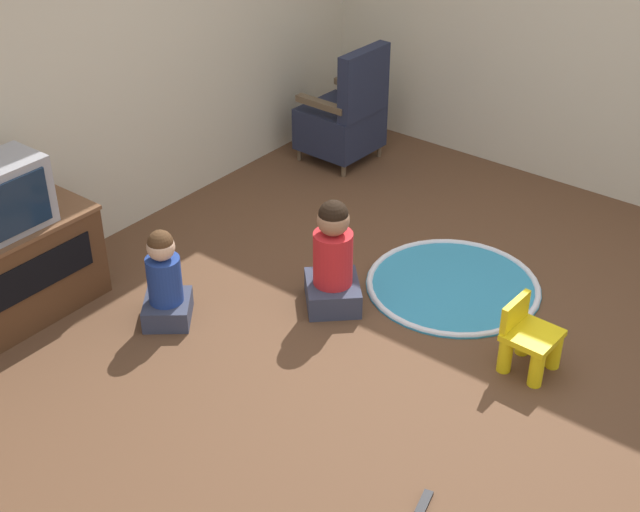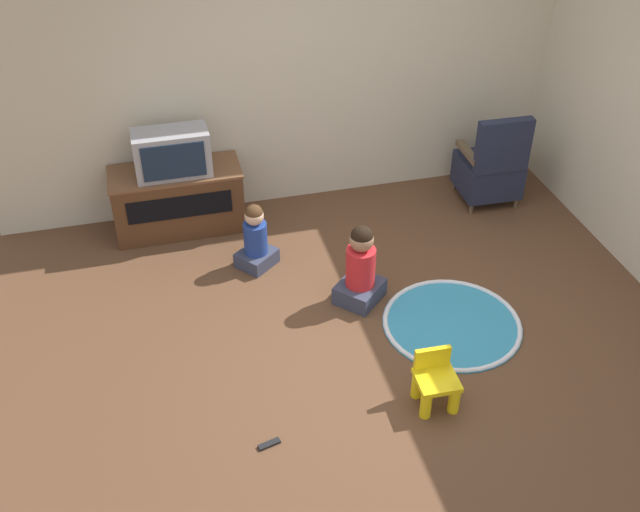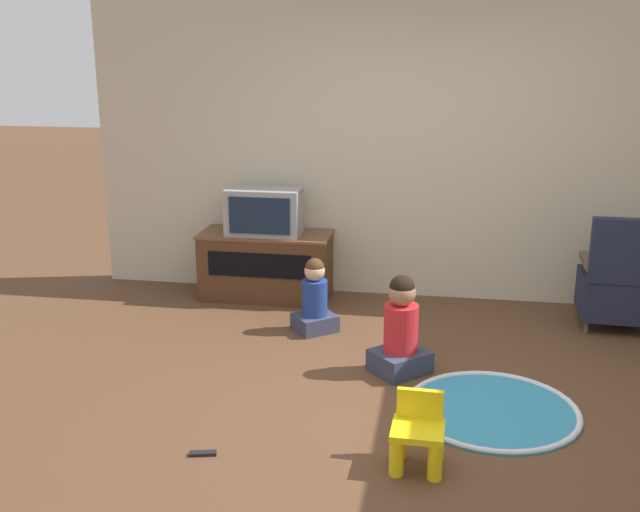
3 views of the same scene
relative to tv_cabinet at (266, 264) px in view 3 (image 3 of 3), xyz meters
The scene contains 10 objects.
ground_plane 2.34m from the tv_cabinet, 53.32° to the right, with size 30.00×30.00×0.00m, color brown.
wall_back 1.55m from the tv_cabinet, 17.13° to the left, with size 5.37×0.12×2.75m.
tv_cabinet is the anchor object (origin of this frame).
television 0.49m from the tv_cabinet, 90.00° to the right, with size 0.65×0.33×0.41m.
black_armchair 2.95m from the tv_cabinet, ahead, with size 0.55×0.55×0.94m.
yellow_kid_chair 3.00m from the tv_cabinet, 60.68° to the right, with size 0.29×0.28×0.40m.
play_mat 2.70m from the tv_cabinet, 44.86° to the right, with size 1.09×1.09×0.04m.
child_watching_left 0.94m from the tv_cabinet, 52.37° to the right, with size 0.41×0.40×0.60m.
child_watching_center 1.92m from the tv_cabinet, 47.55° to the right, with size 0.48×0.48×0.71m.
remote_control 2.74m from the tv_cabinet, 83.95° to the right, with size 0.16×0.08×0.02m.
Camera 3 is at (0.17, -4.39, 2.21)m, focal length 42.00 mm.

